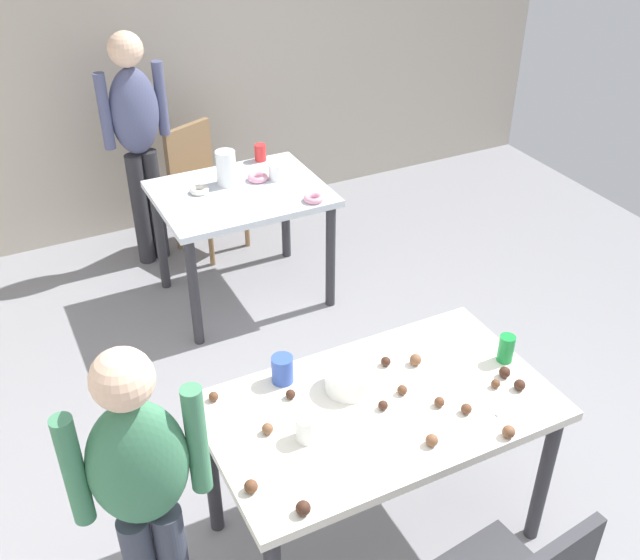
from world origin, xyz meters
name	(u,v)px	position (x,y,z in m)	size (l,w,h in m)	color
ground_plane	(386,519)	(0.00, 0.00, 0.00)	(6.40, 6.40, 0.00)	gray
wall_back	(152,46)	(0.00, 3.20, 1.30)	(6.40, 0.10, 2.60)	#BCB2A3
dining_table_near	(380,422)	(-0.08, -0.02, 0.66)	(1.33, 0.78, 0.75)	silver
dining_table_far	(241,207)	(0.11, 1.94, 0.64)	(0.99, 0.79, 0.75)	silver
chair_far_table	(201,181)	(0.10, 2.69, 0.50)	(0.52, 0.52, 0.87)	olive
person_girl_near	(144,492)	(-1.03, -0.11, 0.84)	(0.46, 0.24, 1.41)	#383D4C
person_adult_far	(137,131)	(-0.29, 2.66, 0.94)	(0.46, 0.26, 1.56)	#28282D
mixing_bowl	(349,380)	(-0.15, 0.11, 0.79)	(0.19, 0.19, 0.09)	white
soda_can	(506,349)	(0.51, -0.02, 0.81)	(0.07, 0.07, 0.12)	#198438
fork_near	(514,409)	(0.36, -0.28, 0.75)	(0.17, 0.02, 0.01)	silver
cup_near_0	(306,428)	(-0.42, -0.06, 0.80)	(0.08, 0.08, 0.10)	white
cup_near_1	(282,369)	(-0.36, 0.27, 0.81)	(0.09, 0.09, 0.12)	#3351B2
cake_ball_0	(268,429)	(-0.53, 0.03, 0.77)	(0.04, 0.04, 0.04)	brown
cake_ball_1	(509,432)	(0.25, -0.38, 0.77)	(0.05, 0.05, 0.05)	brown
cake_ball_2	(415,360)	(0.17, 0.12, 0.77)	(0.05, 0.05, 0.05)	brown
cake_ball_3	(291,394)	(-0.38, 0.17, 0.77)	(0.04, 0.04, 0.04)	#3D2319
cake_ball_4	(496,384)	(0.37, -0.14, 0.77)	(0.04, 0.04, 0.04)	brown
cake_ball_5	(439,402)	(0.11, -0.13, 0.77)	(0.04, 0.04, 0.04)	brown
cake_ball_6	(386,361)	(0.05, 0.17, 0.77)	(0.04, 0.04, 0.04)	#3D2319
cake_ball_7	(303,508)	(-0.57, -0.36, 0.78)	(0.05, 0.05, 0.05)	#3D2319
cake_ball_8	(520,385)	(0.45, -0.20, 0.77)	(0.05, 0.05, 0.05)	#3D2319
cake_ball_9	(466,409)	(0.18, -0.21, 0.77)	(0.04, 0.04, 0.04)	brown
cake_ball_10	(505,372)	(0.45, -0.11, 0.77)	(0.05, 0.05, 0.05)	#3D2319
cake_ball_11	(402,390)	(0.02, -0.01, 0.77)	(0.04, 0.04, 0.04)	brown
cake_ball_12	(214,396)	(-0.65, 0.29, 0.77)	(0.04, 0.04, 0.04)	brown
cake_ball_13	(383,405)	(-0.09, -0.05, 0.77)	(0.04, 0.04, 0.04)	#3D2319
cake_ball_14	(432,440)	(-0.03, -0.29, 0.77)	(0.05, 0.05, 0.05)	brown
cake_ball_15	(251,486)	(-0.69, -0.20, 0.77)	(0.05, 0.05, 0.05)	brown
pitcher_far	(226,168)	(0.07, 2.06, 0.86)	(0.12, 0.12, 0.21)	white
cup_far_0	(276,172)	(0.37, 1.99, 0.80)	(0.09, 0.09, 0.10)	white
cup_far_1	(260,152)	(0.39, 2.29, 0.80)	(0.07, 0.07, 0.11)	red
donut_far_0	(314,198)	(0.44, 1.63, 0.77)	(0.12, 0.12, 0.04)	pink
donut_far_1	(258,178)	(0.26, 2.02, 0.77)	(0.13, 0.13, 0.04)	pink
donut_far_2	(199,190)	(-0.12, 2.02, 0.77)	(0.11, 0.11, 0.03)	white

